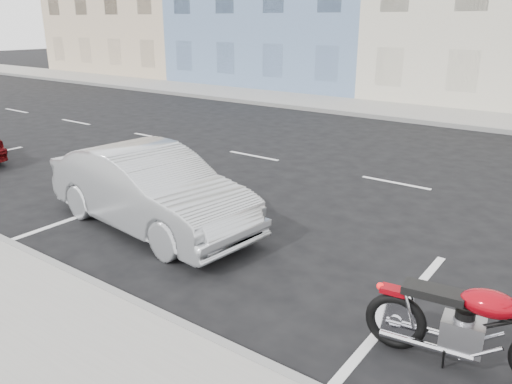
% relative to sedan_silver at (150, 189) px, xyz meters
% --- Properties ---
extents(ground, '(120.00, 120.00, 0.00)m').
position_rel_sedan_silver_xyz_m(ground, '(4.53, 4.99, -0.71)').
color(ground, black).
rests_on(ground, ground).
extents(sidewalk_far, '(80.00, 3.40, 0.15)m').
position_rel_sedan_silver_xyz_m(sidewalk_far, '(-0.47, 13.69, -0.63)').
color(sidewalk_far, gray).
rests_on(sidewalk_far, ground).
extents(curb_near, '(80.00, 0.12, 0.16)m').
position_rel_sedan_silver_xyz_m(curb_near, '(-0.47, -2.01, -0.63)').
color(curb_near, gray).
rests_on(curb_near, ground).
extents(curb_far, '(80.00, 0.12, 0.16)m').
position_rel_sedan_silver_xyz_m(curb_far, '(-0.47, 11.99, -0.63)').
color(curb_far, gray).
rests_on(curb_far, ground).
extents(sedan_silver, '(4.43, 1.94, 1.42)m').
position_rel_sedan_silver_xyz_m(sedan_silver, '(0.00, 0.00, 0.00)').
color(sedan_silver, '#AFB3B7').
rests_on(sedan_silver, ground).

